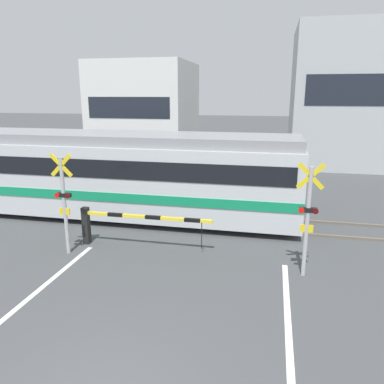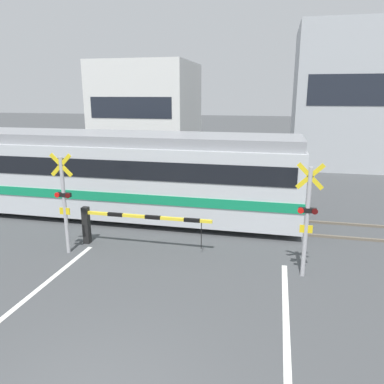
# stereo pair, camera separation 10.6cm
# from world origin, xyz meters

# --- Properties ---
(rail_track_near) EXTENTS (50.00, 0.10, 0.08)m
(rail_track_near) POSITION_xyz_m (0.00, 8.24, 0.04)
(rail_track_near) COLOR #6B6051
(rail_track_near) RESTS_ON ground_plane
(rail_track_far) EXTENTS (50.00, 0.10, 0.08)m
(rail_track_far) POSITION_xyz_m (0.00, 9.67, 0.04)
(rail_track_far) COLOR #6B6051
(rail_track_far) RESTS_ON ground_plane
(commuter_train) EXTENTS (14.45, 2.94, 3.21)m
(commuter_train) POSITION_xyz_m (-3.69, 8.95, 1.72)
(commuter_train) COLOR silver
(commuter_train) RESTS_ON ground_plane
(crossing_barrier_near) EXTENTS (4.14, 0.20, 1.19)m
(crossing_barrier_near) POSITION_xyz_m (-2.13, 6.05, 0.81)
(crossing_barrier_near) COLOR black
(crossing_barrier_near) RESTS_ON ground_plane
(crossing_barrier_far) EXTENTS (4.14, 0.20, 1.19)m
(crossing_barrier_far) POSITION_xyz_m (2.13, 12.17, 0.81)
(crossing_barrier_far) COLOR black
(crossing_barrier_far) RESTS_ON ground_plane
(crossing_signal_left) EXTENTS (0.68, 0.15, 3.01)m
(crossing_signal_left) POSITION_xyz_m (-3.39, 5.26, 1.66)
(crossing_signal_left) COLOR #B2B2B7
(crossing_signal_left) RESTS_ON ground_plane
(crossing_signal_right) EXTENTS (0.68, 0.15, 3.01)m
(crossing_signal_right) POSITION_xyz_m (3.39, 5.26, 1.66)
(crossing_signal_right) COLOR #B2B2B7
(crossing_signal_right) RESTS_ON ground_plane
(pedestrian) EXTENTS (0.38, 0.22, 1.61)m
(pedestrian) POSITION_xyz_m (-0.54, 14.41, 0.92)
(pedestrian) COLOR #23232D
(pedestrian) RESTS_ON ground_plane
(building_left_of_street) EXTENTS (6.65, 6.88, 6.83)m
(building_left_of_street) POSITION_xyz_m (-6.87, 22.74, 3.42)
(building_left_of_street) COLOR white
(building_left_of_street) RESTS_ON ground_plane
(building_right_of_street) EXTENTS (7.17, 6.88, 8.80)m
(building_right_of_street) POSITION_xyz_m (7.13, 22.74, 4.40)
(building_right_of_street) COLOR #B2B7BC
(building_right_of_street) RESTS_ON ground_plane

